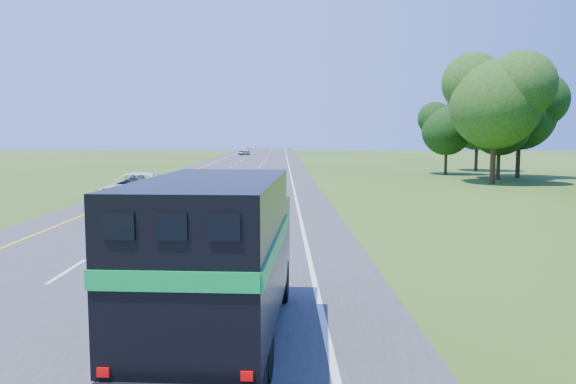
# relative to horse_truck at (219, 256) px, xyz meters

# --- Properties ---
(road) EXTENTS (15.00, 260.00, 0.04)m
(road) POSITION_rel_horse_truck_xyz_m (-3.40, 36.05, -1.78)
(road) COLOR #38383A
(road) RESTS_ON ground
(lane_markings) EXTENTS (11.15, 260.00, 0.01)m
(lane_markings) POSITION_rel_horse_truck_xyz_m (-3.40, 36.05, -1.76)
(lane_markings) COLOR yellow
(lane_markings) RESTS_ON road
(horse_truck) EXTENTS (2.82, 7.57, 3.29)m
(horse_truck) POSITION_rel_horse_truck_xyz_m (0.00, 0.00, 0.00)
(horse_truck) COLOR black
(horse_truck) RESTS_ON road
(white_suv) EXTENTS (3.27, 6.88, 1.90)m
(white_suv) POSITION_rel_horse_truck_xyz_m (-7.04, 21.59, -0.81)
(white_suv) COLOR white
(white_suv) RESTS_ON road
(far_car) EXTENTS (2.21, 5.30, 1.79)m
(far_car) POSITION_rel_horse_truck_xyz_m (-6.50, 104.42, -0.86)
(far_car) COLOR #B5B4BB
(far_car) RESTS_ON road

